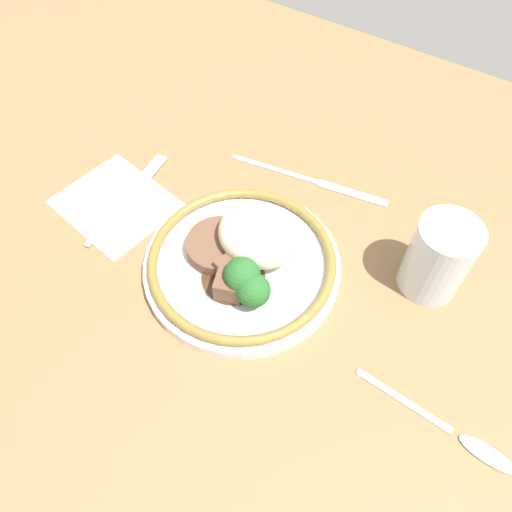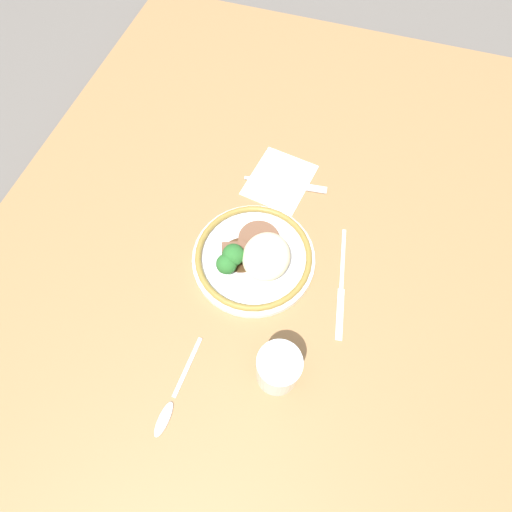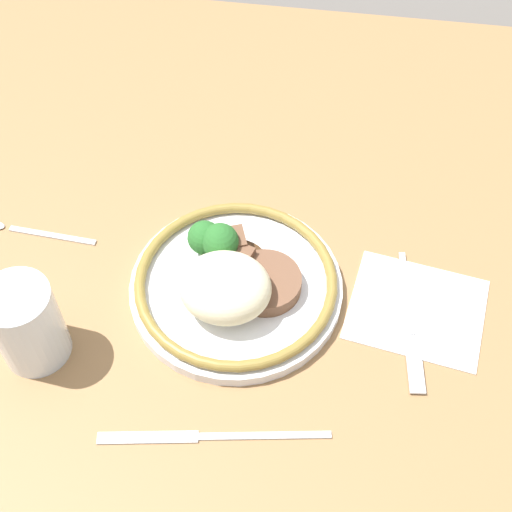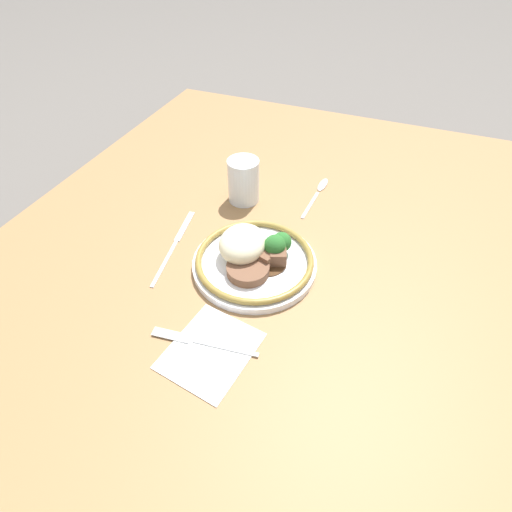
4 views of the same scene
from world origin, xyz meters
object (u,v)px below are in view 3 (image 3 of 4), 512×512
object	(u,v)px
plate	(234,280)
juice_glass	(28,327)
knife	(205,437)
fork	(411,333)
spoon	(0,226)

from	to	relation	value
plate	juice_glass	world-z (taller)	juice_glass
juice_glass	knife	world-z (taller)	juice_glass
juice_glass	fork	size ratio (longest dim) A/B	0.56
fork	knife	xyz separation A→B (m)	(0.19, 0.14, -0.00)
spoon	fork	bearing A→B (deg)	174.47
knife	spoon	bearing A→B (deg)	-46.72
juice_glass	knife	xyz separation A→B (m)	(-0.19, 0.07, -0.04)
knife	spoon	distance (m)	0.36
fork	spoon	xyz separation A→B (m)	(0.48, -0.08, -0.00)
fork	juice_glass	bearing A→B (deg)	-85.64
juice_glass	fork	distance (m)	0.39
plate	juice_glass	size ratio (longest dim) A/B	2.34
plate	spoon	distance (m)	0.29
plate	juice_glass	bearing A→B (deg)	28.20
plate	fork	bearing A→B (deg)	172.26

